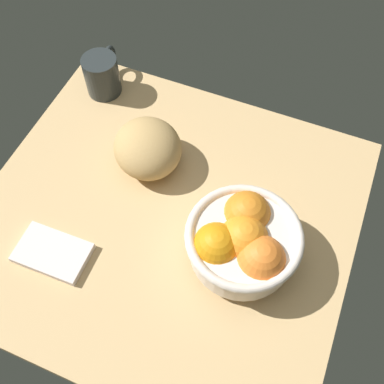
{
  "coord_description": "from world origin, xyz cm",
  "views": [
    {
      "loc": [
        20.34,
        -36.16,
        75.95
      ],
      "look_at": [
        3.83,
        3.82,
        5.0
      ],
      "focal_mm": 43.12,
      "sensor_mm": 36.0,
      "label": 1
    }
  ],
  "objects_px": {
    "mug": "(102,74)",
    "napkin_folded": "(53,253)",
    "fruit_bowl": "(243,241)",
    "bread_loaf": "(148,148)"
  },
  "relations": [
    {
      "from": "mug",
      "to": "bread_loaf",
      "type": "bearing_deg",
      "value": -39.23
    },
    {
      "from": "napkin_folded",
      "to": "mug",
      "type": "height_order",
      "value": "mug"
    },
    {
      "from": "fruit_bowl",
      "to": "napkin_folded",
      "type": "relative_size",
      "value": 1.55
    },
    {
      "from": "napkin_folded",
      "to": "mug",
      "type": "relative_size",
      "value": 1.08
    },
    {
      "from": "bread_loaf",
      "to": "napkin_folded",
      "type": "bearing_deg",
      "value": -106.25
    },
    {
      "from": "mug",
      "to": "napkin_folded",
      "type": "bearing_deg",
      "value": -75.2
    },
    {
      "from": "fruit_bowl",
      "to": "napkin_folded",
      "type": "bearing_deg",
      "value": -157.91
    },
    {
      "from": "fruit_bowl",
      "to": "napkin_folded",
      "type": "xyz_separation_m",
      "value": [
        -0.31,
        -0.12,
        -0.05
      ]
    },
    {
      "from": "fruit_bowl",
      "to": "napkin_folded",
      "type": "distance_m",
      "value": 0.34
    },
    {
      "from": "fruit_bowl",
      "to": "mug",
      "type": "distance_m",
      "value": 0.49
    }
  ]
}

